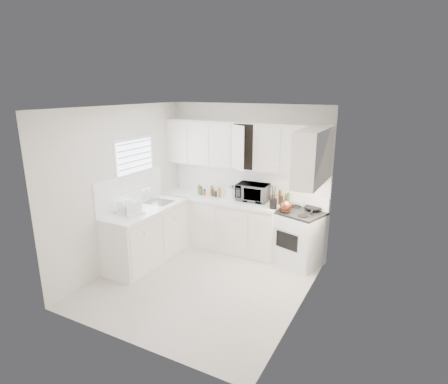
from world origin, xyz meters
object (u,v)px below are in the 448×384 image
Objects in this scene: stove at (298,230)px; utensil_crock at (273,197)px; dish_rack at (129,206)px; microwave at (253,190)px; tea_kettle at (286,205)px; rice_cooker at (233,191)px.

utensil_crock is at bearing -140.50° from stove.
dish_rack is at bearing -146.41° from utensil_crock.
utensil_crock is (0.48, -0.26, 0.02)m from microwave.
rice_cooker is (-1.07, 0.25, 0.02)m from tea_kettle.
dish_rack is (-1.45, -1.54, -0.07)m from microwave.
dish_rack is at bearing -130.74° from stove.
rice_cooker is 0.56× the size of dish_rack.
utensil_crock is (-0.40, -0.16, 0.56)m from stove.
tea_kettle is 0.74m from microwave.
rice_cooker is (-1.25, 0.09, 0.48)m from stove.
utensil_crock is 0.96× the size of dish_rack.
utensil_crock reaches higher than stove.
stove is 1.04m from microwave.
dish_rack is (-2.32, -1.44, 0.48)m from stove.
microwave is 2.33× the size of rice_cooker.
microwave is 2.11m from dish_rack.
stove reaches higher than tea_kettle.
stove is at bearing 22.03° from utensil_crock.
rice_cooker reaches higher than dish_rack.
dish_rack is (-2.14, -1.28, 0.02)m from tea_kettle.
tea_kettle is 0.59× the size of utensil_crock.
microwave is at bearing -168.89° from stove.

